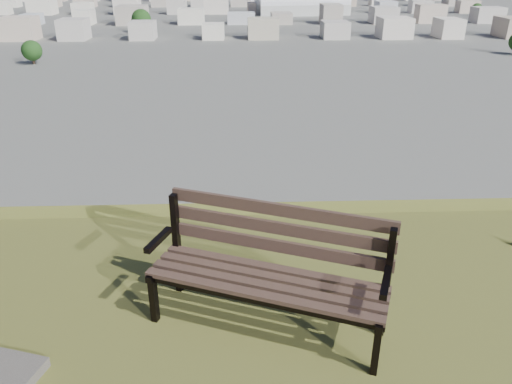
{
  "coord_description": "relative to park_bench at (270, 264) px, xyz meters",
  "views": [
    {
      "loc": [
        -0.53,
        -1.24,
        27.74
      ],
      "look_at": [
        -0.32,
        4.0,
        25.3
      ],
      "focal_mm": 35.0,
      "sensor_mm": 36.0,
      "label": 1
    }
  ],
  "objects": [
    {
      "name": "park_bench",
      "position": [
        0.0,
        0.0,
        0.0
      ],
      "size": [
        1.96,
        1.24,
        0.98
      ],
      "rotation": [
        0.0,
        0.0,
        -0.37
      ],
      "color": "#49362A",
      "rests_on": "hilltop_mesa"
    },
    {
      "name": "arena",
      "position": [
        36.78,
        292.11,
        -20.55
      ],
      "size": [
        52.71,
        27.97,
        21.22
      ],
      "rotation": [
        0.0,
        0.0,
        0.14
      ],
      "color": "#BABBB6",
      "rests_on": "ground"
    },
    {
      "name": "city_trees",
      "position": [
        -26.11,
        316.9,
        -20.72
      ],
      "size": [
        406.52,
        387.2,
        9.98
      ],
      "color": "#312418",
      "rests_on": "ground"
    }
  ]
}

